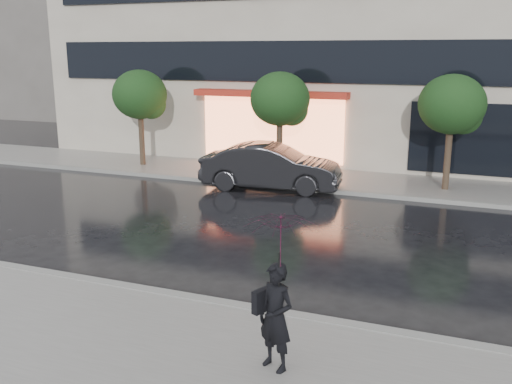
% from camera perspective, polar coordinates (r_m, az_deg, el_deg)
% --- Properties ---
extents(ground, '(120.00, 120.00, 0.00)m').
position_cam_1_polar(ground, '(11.69, 0.18, -9.83)').
color(ground, black).
rests_on(ground, ground).
extents(sidewalk_near, '(60.00, 4.50, 0.12)m').
position_cam_1_polar(sidewalk_near, '(9.05, -7.61, -17.14)').
color(sidewalk_near, slate).
rests_on(sidewalk_near, ground).
extents(sidewalk_far, '(60.00, 3.50, 0.12)m').
position_cam_1_polar(sidewalk_far, '(21.12, 10.27, 0.98)').
color(sidewalk_far, slate).
rests_on(sidewalk_far, ground).
extents(curb_near, '(60.00, 0.25, 0.14)m').
position_cam_1_polar(curb_near, '(10.82, -1.77, -11.47)').
color(curb_near, gray).
rests_on(curb_near, ground).
extents(curb_far, '(60.00, 0.25, 0.14)m').
position_cam_1_polar(curb_far, '(19.44, 9.26, -0.06)').
color(curb_far, gray).
rests_on(curb_far, ground).
extents(bg_building_left, '(14.00, 10.00, 12.00)m').
position_cam_1_polar(bg_building_left, '(48.08, -20.89, 14.60)').
color(bg_building_left, '#59544F').
rests_on(bg_building_left, ground).
extents(tree_far_west, '(2.20, 2.20, 3.99)m').
position_cam_1_polar(tree_far_west, '(23.82, -11.39, 9.36)').
color(tree_far_west, '#33261C').
rests_on(tree_far_west, ground).
extents(tree_mid_west, '(2.20, 2.20, 3.99)m').
position_cam_1_polar(tree_mid_west, '(21.21, 2.59, 9.08)').
color(tree_mid_west, '#33261C').
rests_on(tree_mid_west, ground).
extents(tree_mid_east, '(2.20, 2.20, 3.99)m').
position_cam_1_polar(tree_mid_east, '(20.11, 19.16, 8.07)').
color(tree_mid_east, '#33261C').
rests_on(tree_mid_east, ground).
extents(parked_car, '(4.97, 2.22, 1.58)m').
position_cam_1_polar(parked_car, '(19.82, 1.51, 2.53)').
color(parked_car, black).
rests_on(parked_car, ground).
extents(pedestrian_with_umbrella, '(1.32, 1.33, 2.40)m').
position_cam_1_polar(pedestrian_with_umbrella, '(8.17, 2.23, -7.49)').
color(pedestrian_with_umbrella, black).
rests_on(pedestrian_with_umbrella, sidewalk_near).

